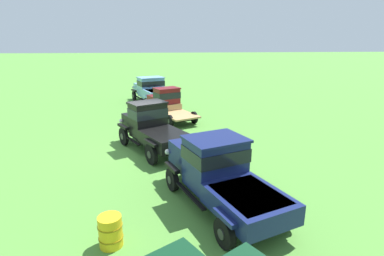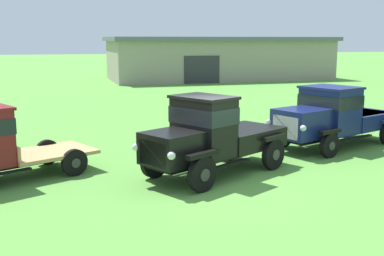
# 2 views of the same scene
# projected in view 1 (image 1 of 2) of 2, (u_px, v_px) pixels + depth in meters

# --- Properties ---
(ground_plane) EXTENTS (240.00, 240.00, 0.00)m
(ground_plane) POSITION_uv_depth(u_px,v_px,m) (138.00, 148.00, 14.73)
(ground_plane) COLOR #518E38
(vintage_truck_foreground_near) EXTENTS (5.90, 3.83, 2.15)m
(vintage_truck_foreground_near) POSITION_uv_depth(u_px,v_px,m) (152.00, 90.00, 25.05)
(vintage_truck_foreground_near) COLOR black
(vintage_truck_foreground_near) RESTS_ON ground
(vintage_truck_second_in_line) EXTENTS (5.20, 3.57, 2.08)m
(vintage_truck_second_in_line) POSITION_uv_depth(u_px,v_px,m) (166.00, 102.00, 20.22)
(vintage_truck_second_in_line) COLOR black
(vintage_truck_second_in_line) RESTS_ON ground
(vintage_truck_midrow_center) EXTENTS (4.91, 3.70, 2.27)m
(vintage_truck_midrow_center) POSITION_uv_depth(u_px,v_px,m) (151.00, 127.00, 14.31)
(vintage_truck_midrow_center) COLOR black
(vintage_truck_midrow_center) RESTS_ON ground
(vintage_truck_far_side) EXTENTS (5.56, 3.53, 2.17)m
(vintage_truck_far_side) POSITION_uv_depth(u_px,v_px,m) (218.00, 171.00, 9.50)
(vintage_truck_far_side) COLOR black
(vintage_truck_far_side) RESTS_ON ground
(oil_drum_beside_row) EXTENTS (0.63, 0.63, 0.84)m
(oil_drum_beside_row) POSITION_uv_depth(u_px,v_px,m) (110.00, 231.00, 7.61)
(oil_drum_beside_row) COLOR gold
(oil_drum_beside_row) RESTS_ON ground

